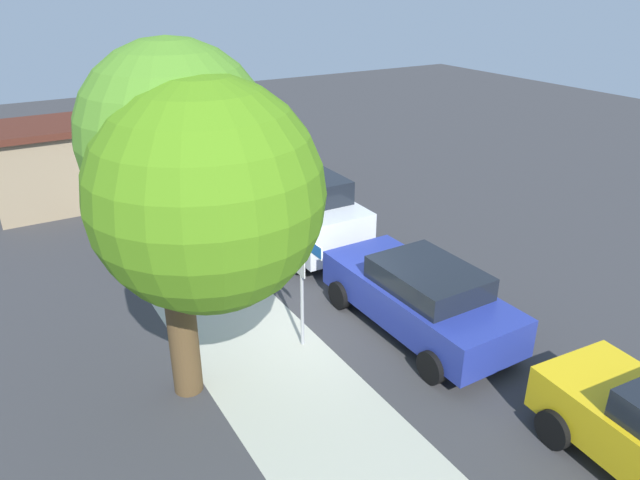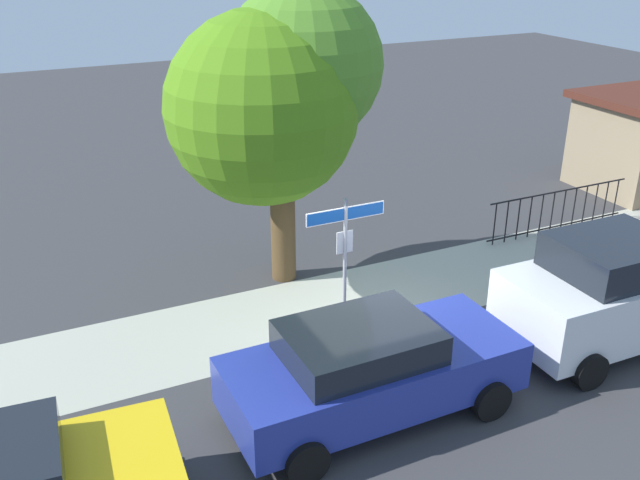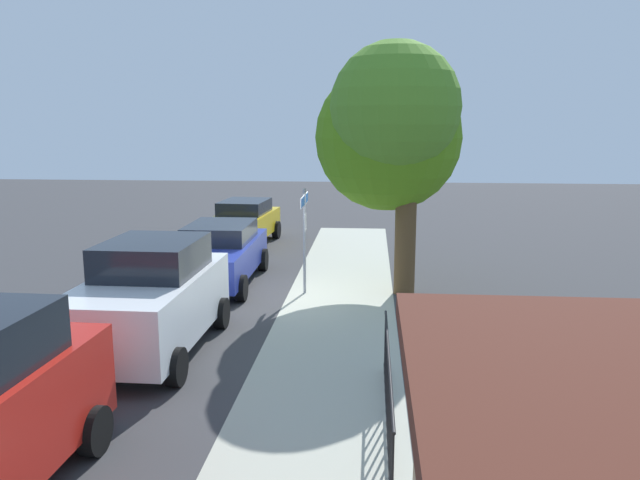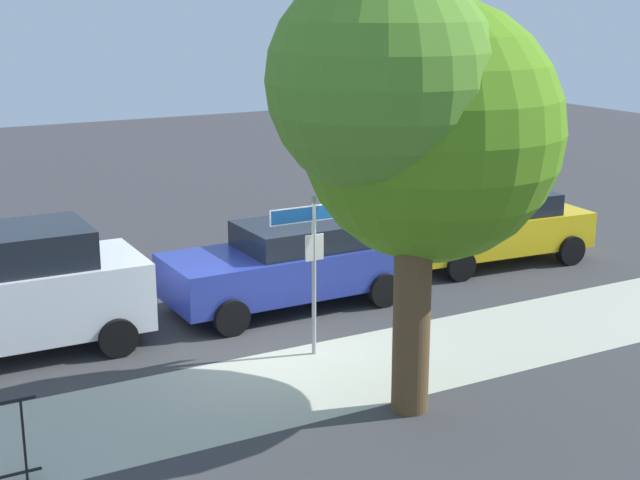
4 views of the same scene
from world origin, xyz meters
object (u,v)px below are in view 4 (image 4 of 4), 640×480
Objects in this scene: car_yellow at (496,226)px; car_blue at (289,263)px; street_sign at (314,243)px; shade_tree at (420,113)px; car_white at (13,292)px.

car_yellow is 0.93× the size of car_blue.
street_sign reaches higher than car_blue.
shade_tree is 1.43× the size of car_yellow.
car_white is at bearing -43.86° from shade_tree.
car_yellow is 10.22m from car_white.
shade_tree is at bearing 103.04° from street_sign.
street_sign is 2.69m from car_blue.
shade_tree reaches higher than car_blue.
car_blue is at bearing 8.98° from car_yellow.
shade_tree is 8.09m from car_yellow.
car_yellow is (-5.53, -4.90, -3.30)m from shade_tree.
street_sign is 0.43× the size of shade_tree.
shade_tree is at bearing 45.68° from car_yellow.
car_blue is at bearing -93.59° from shade_tree.
street_sign reaches higher than car_white.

